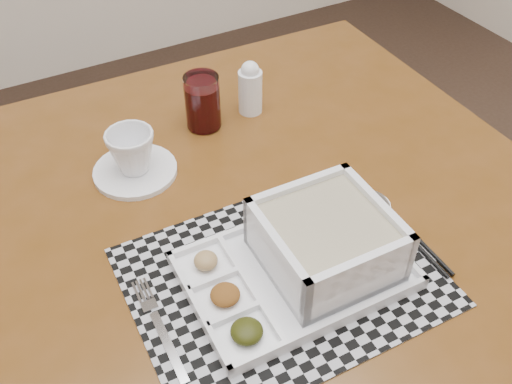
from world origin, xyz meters
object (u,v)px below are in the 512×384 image
(dining_table, at_px, (254,256))
(cup, at_px, (132,152))
(serving_tray, at_px, (316,251))
(creamer_bottle, at_px, (250,88))
(juice_glass, at_px, (203,104))

(dining_table, height_order, cup, cup)
(serving_tray, bearing_deg, dining_table, 104.65)
(dining_table, bearing_deg, cup, 120.71)
(cup, bearing_deg, creamer_bottle, 30.61)
(creamer_bottle, bearing_deg, juice_glass, -178.97)
(dining_table, relative_size, cup, 13.07)
(dining_table, xyz_separation_m, cup, (-0.13, 0.21, 0.13))
(dining_table, distance_m, juice_glass, 0.32)
(cup, relative_size, juice_glass, 0.77)
(cup, height_order, juice_glass, juice_glass)
(dining_table, xyz_separation_m, juice_glass, (0.04, 0.28, 0.14))
(cup, relative_size, creamer_bottle, 0.75)
(juice_glass, distance_m, creamer_bottle, 0.11)
(serving_tray, height_order, juice_glass, juice_glass)
(dining_table, bearing_deg, serving_tray, -75.35)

